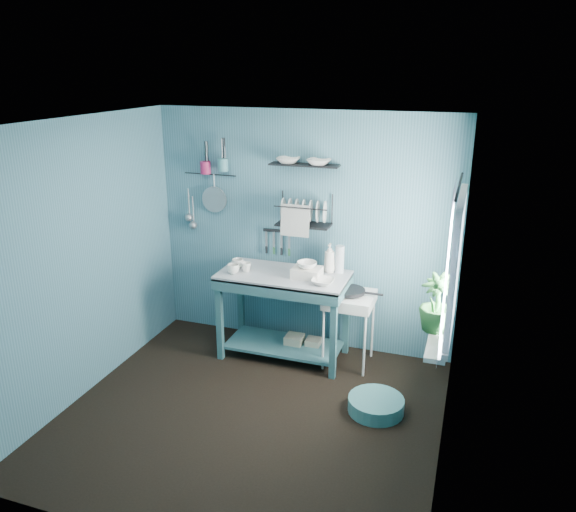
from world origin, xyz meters
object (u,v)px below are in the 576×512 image
(hotplate_stand, at_px, (348,329))
(potted_plant, at_px, (436,303))
(mug_mid, at_px, (246,267))
(colander, at_px, (214,199))
(mug_left, at_px, (233,269))
(work_counter, at_px, (284,315))
(wash_tub, at_px, (307,273))
(utensil_cup_teal, at_px, (223,165))
(mug_right, at_px, (238,264))
(frying_pan, at_px, (350,291))
(storage_tin_small, at_px, (313,347))
(water_bottle, at_px, (340,259))
(dish_rack, at_px, (304,210))
(soap_bottle, at_px, (330,258))
(utensil_cup_magenta, at_px, (206,168))
(storage_tin_large, at_px, (294,345))
(floor_basin, at_px, (376,405))

(hotplate_stand, bearing_deg, potted_plant, -36.52)
(mug_mid, height_order, colander, colander)
(mug_left, bearing_deg, work_counter, 18.43)
(wash_tub, bearing_deg, hotplate_stand, 11.34)
(wash_tub, xyz_separation_m, utensil_cup_teal, (-1.03, 0.34, 0.95))
(mug_right, height_order, frying_pan, mug_right)
(potted_plant, bearing_deg, storage_tin_small, 150.36)
(water_bottle, relative_size, dish_rack, 0.51)
(mug_left, bearing_deg, hotplate_stand, 11.03)
(work_counter, xyz_separation_m, water_bottle, (0.52, 0.22, 0.60))
(work_counter, xyz_separation_m, mug_right, (-0.50, 0.00, 0.51))
(wash_tub, distance_m, frying_pan, 0.46)
(mug_right, relative_size, soap_bottle, 0.41)
(mug_left, bearing_deg, utensil_cup_magenta, 136.17)
(frying_pan, xyz_separation_m, utensil_cup_magenta, (-1.65, 0.26, 1.08))
(utensil_cup_magenta, xyz_separation_m, potted_plant, (2.52, -0.94, -0.81))
(wash_tub, xyz_separation_m, frying_pan, (0.42, 0.08, -0.17))
(hotplate_stand, bearing_deg, water_bottle, 135.85)
(potted_plant, height_order, storage_tin_large, potted_plant)
(soap_bottle, relative_size, utensil_cup_magenta, 2.30)
(utensil_cup_magenta, distance_m, floor_basin, 2.95)
(work_counter, relative_size, mug_right, 10.53)
(water_bottle, bearing_deg, storage_tin_large, -157.96)
(floor_basin, bearing_deg, dish_rack, 135.36)
(frying_pan, bearing_deg, potted_plant, -38.47)
(utensil_cup_teal, xyz_separation_m, colander, (-0.13, 0.03, -0.38))
(work_counter, height_order, soap_bottle, soap_bottle)
(dish_rack, height_order, colander, dish_rack)
(colander, bearing_deg, potted_plant, -21.74)
(storage_tin_small, bearing_deg, frying_pan, -2.44)
(frying_pan, height_order, colander, colander)
(hotplate_stand, relative_size, frying_pan, 2.53)
(wash_tub, xyz_separation_m, colander, (-1.16, 0.37, 0.57))
(work_counter, bearing_deg, mug_mid, -170.44)
(wash_tub, height_order, water_bottle, water_bottle)
(work_counter, relative_size, storage_tin_small, 6.48)
(water_bottle, distance_m, floor_basin, 1.47)
(hotplate_stand, xyz_separation_m, dish_rack, (-0.55, 0.21, 1.14))
(utensil_cup_teal, bearing_deg, hotplate_stand, -10.13)
(storage_tin_large, bearing_deg, mug_right, -175.24)
(work_counter, bearing_deg, utensil_cup_teal, 158.06)
(work_counter, height_order, water_bottle, water_bottle)
(utensil_cup_teal, xyz_separation_m, storage_tin_large, (0.88, -0.27, -1.81))
(mug_right, distance_m, hotplate_stand, 1.31)
(mug_right, height_order, hotplate_stand, mug_right)
(wash_tub, relative_size, frying_pan, 0.93)
(soap_bottle, height_order, floor_basin, soap_bottle)
(soap_bottle, height_order, potted_plant, potted_plant)
(work_counter, relative_size, soap_bottle, 4.33)
(storage_tin_small, bearing_deg, wash_tub, -116.57)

